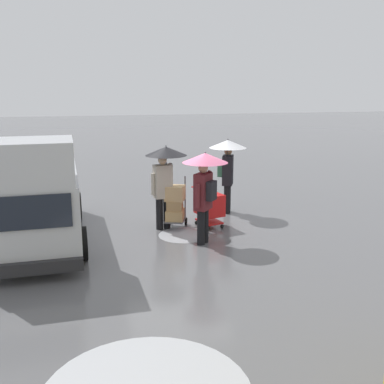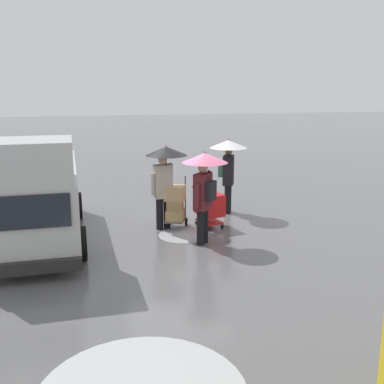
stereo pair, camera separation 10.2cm
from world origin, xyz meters
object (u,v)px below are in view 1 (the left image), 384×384
object	(u,v)px
cargo_van_parked_right	(33,194)
pedestrian_pink_side	(205,177)
pedestrian_black_side	(165,168)
shopping_cart_vendor	(209,205)
pedestrian_white_side	(227,159)
hand_dolly_boxes	(175,204)

from	to	relation	value
cargo_van_parked_right	pedestrian_pink_side	xyz separation A→B (m)	(-3.81, 0.86, 0.39)
cargo_van_parked_right	pedestrian_black_side	world-z (taller)	cargo_van_parked_right
pedestrian_pink_side	shopping_cart_vendor	bearing A→B (deg)	-110.64
cargo_van_parked_right	pedestrian_black_side	bearing A→B (deg)	-171.93
cargo_van_parked_right	shopping_cart_vendor	distance (m)	4.33
pedestrian_pink_side	pedestrian_white_side	distance (m)	2.69
hand_dolly_boxes	pedestrian_pink_side	size ratio (longest dim) A/B	0.61
cargo_van_parked_right	pedestrian_pink_side	world-z (taller)	cargo_van_parked_right
shopping_cart_vendor	pedestrian_black_side	xyz separation A→B (m)	(1.14, -0.09, 1.02)
hand_dolly_boxes	pedestrian_white_side	xyz separation A→B (m)	(-1.73, -1.08, 0.94)
hand_dolly_boxes	cargo_van_parked_right	bearing A→B (deg)	7.03
pedestrian_pink_side	pedestrian_black_side	size ratio (longest dim) A/B	1.00
shopping_cart_vendor	pedestrian_white_side	world-z (taller)	pedestrian_white_side
shopping_cart_vendor	pedestrian_white_side	size ratio (longest dim) A/B	0.49
shopping_cart_vendor	pedestrian_white_side	xyz separation A→B (m)	(-0.84, -1.14, 1.00)
shopping_cart_vendor	pedestrian_pink_side	distance (m)	1.64
pedestrian_pink_side	cargo_van_parked_right	bearing A→B (deg)	-12.70
cargo_van_parked_right	pedestrian_white_side	world-z (taller)	cargo_van_parked_right
pedestrian_white_side	pedestrian_pink_side	bearing A→B (deg)	61.17
hand_dolly_boxes	pedestrian_white_side	size ratio (longest dim) A/B	0.61
hand_dolly_boxes	pedestrian_white_side	distance (m)	2.24
cargo_van_parked_right	shopping_cart_vendor	size ratio (longest dim) A/B	5.17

